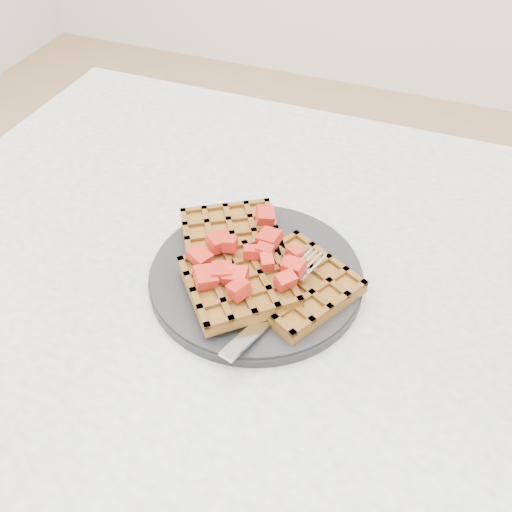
# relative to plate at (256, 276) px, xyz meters

# --- Properties ---
(table) EXTENTS (1.20, 0.80, 0.75)m
(table) POSITION_rel_plate_xyz_m (0.11, 0.01, -0.12)
(table) COLOR silver
(table) RESTS_ON ground
(plate) EXTENTS (0.25, 0.25, 0.02)m
(plate) POSITION_rel_plate_xyz_m (0.00, 0.00, 0.00)
(plate) COLOR black
(plate) RESTS_ON table
(waffles) EXTENTS (0.25, 0.23, 0.03)m
(waffles) POSITION_rel_plate_xyz_m (0.00, -0.00, 0.02)
(waffles) COLOR brown
(waffles) RESTS_ON plate
(strawberry_pile) EXTENTS (0.15, 0.15, 0.02)m
(strawberry_pile) POSITION_rel_plate_xyz_m (0.00, 0.00, 0.05)
(strawberry_pile) COLOR #960B06
(strawberry_pile) RESTS_ON waffles
(fork) EXTENTS (0.07, 0.18, 0.02)m
(fork) POSITION_rel_plate_xyz_m (0.05, -0.04, 0.02)
(fork) COLOR silver
(fork) RESTS_ON plate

